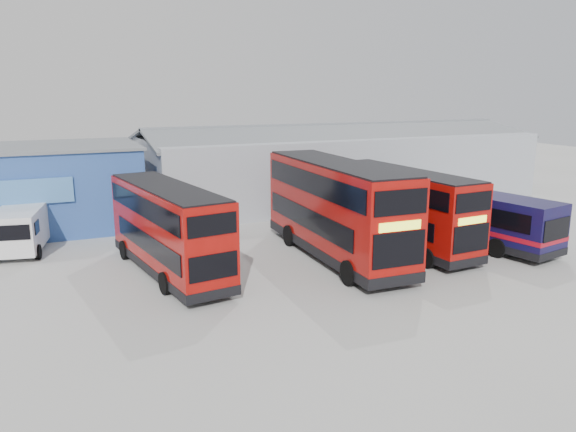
# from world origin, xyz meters

# --- Properties ---
(ground_plane) EXTENTS (120.00, 120.00, 0.00)m
(ground_plane) POSITION_xyz_m (0.00, 0.00, 0.00)
(ground_plane) COLOR #9C9C97
(ground_plane) RESTS_ON ground
(office_block) EXTENTS (12.30, 8.32, 5.12)m
(office_block) POSITION_xyz_m (-14.00, 17.99, 2.58)
(office_block) COLOR navy
(office_block) RESTS_ON ground
(maintenance_shed) EXTENTS (30.50, 12.00, 5.89)m
(maintenance_shed) POSITION_xyz_m (8.00, 20.00, 2.60)
(maintenance_shed) COLOR #9CA2AB
(maintenance_shed) RESTS_ON ground
(double_decker_left) EXTENTS (3.81, 10.13, 4.19)m
(double_decker_left) POSITION_xyz_m (-8.42, 5.87, 2.09)
(double_decker_left) COLOR #980C08
(double_decker_left) RESTS_ON ground
(double_decker_centre) EXTENTS (3.25, 11.79, 4.95)m
(double_decker_centre) POSITION_xyz_m (-0.08, 5.06, 2.46)
(double_decker_centre) COLOR #980C08
(double_decker_centre) RESTS_ON ground
(double_decker_right) EXTENTS (3.06, 10.21, 4.26)m
(double_decker_right) POSITION_xyz_m (4.14, 5.25, 2.12)
(double_decker_right) COLOR #980C08
(double_decker_right) RESTS_ON ground
(single_decker_blue) EXTENTS (4.50, 11.10, 2.94)m
(single_decker_blue) POSITION_xyz_m (8.14, 4.93, 1.46)
(single_decker_blue) COLOR #0C0D36
(single_decker_blue) RESTS_ON ground
(panel_van) EXTENTS (3.12, 5.71, 2.36)m
(panel_van) POSITION_xyz_m (-14.78, 12.82, 1.32)
(panel_van) COLOR silver
(panel_van) RESTS_ON ground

